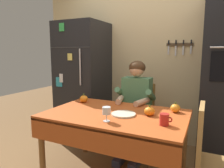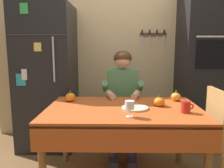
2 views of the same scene
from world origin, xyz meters
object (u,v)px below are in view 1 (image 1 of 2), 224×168
(coffee_mug, at_px, (164,119))
(pumpkin_medium, at_px, (84,99))
(refrigerator, at_px, (84,81))
(pumpkin_small, at_px, (150,111))
(chair_behind_person, at_px, (139,114))
(chair_right_side, at_px, (212,157))
(serving_tray, at_px, (123,114))
(dining_table, at_px, (115,121))
(seated_person, at_px, (135,101))
(pumpkin_large, at_px, (175,108))
(wine_glass, at_px, (107,111))

(coffee_mug, height_order, pumpkin_medium, pumpkin_medium)
(refrigerator, xyz_separation_m, pumpkin_small, (1.29, -0.81, -0.12))
(chair_behind_person, relative_size, pumpkin_small, 8.76)
(chair_behind_person, xyz_separation_m, chair_right_side, (0.89, -0.87, 0.00))
(serving_tray, bearing_deg, coffee_mug, -15.69)
(pumpkin_small, bearing_deg, dining_table, -167.17)
(refrigerator, xyz_separation_m, serving_tray, (1.05, -0.90, -0.15))
(dining_table, xyz_separation_m, chair_behind_person, (0.01, 0.79, -0.14))
(dining_table, bearing_deg, chair_right_side, -4.61)
(chair_behind_person, distance_m, seated_person, 0.29)
(coffee_mug, bearing_deg, pumpkin_large, 86.50)
(coffee_mug, relative_size, pumpkin_medium, 0.96)
(refrigerator, distance_m, wine_glass, 1.51)
(seated_person, bearing_deg, coffee_mug, -55.23)
(chair_right_side, relative_size, pumpkin_large, 8.58)
(chair_right_side, height_order, pumpkin_medium, chair_right_side)
(refrigerator, height_order, wine_glass, refrigerator)
(chair_right_side, bearing_deg, wine_glass, -167.88)
(seated_person, height_order, pumpkin_small, seated_person)
(refrigerator, distance_m, pumpkin_large, 1.61)
(chair_behind_person, height_order, pumpkin_medium, chair_behind_person)
(chair_right_side, height_order, wine_glass, chair_right_side)
(pumpkin_small, bearing_deg, pumpkin_medium, 168.85)
(refrigerator, xyz_separation_m, dining_table, (0.95, -0.88, -0.24))
(dining_table, bearing_deg, seated_person, 89.26)
(coffee_mug, bearing_deg, seated_person, 124.77)
(pumpkin_large, bearing_deg, chair_behind_person, 137.15)
(dining_table, distance_m, coffee_mug, 0.55)
(seated_person, bearing_deg, chair_behind_person, 90.00)
(chair_right_side, xyz_separation_m, pumpkin_medium, (-1.43, 0.32, 0.27))
(pumpkin_medium, bearing_deg, chair_behind_person, 45.26)
(pumpkin_large, relative_size, pumpkin_medium, 0.98)
(coffee_mug, distance_m, pumpkin_medium, 1.12)
(coffee_mug, distance_m, pumpkin_large, 0.43)
(chair_behind_person, height_order, pumpkin_small, chair_behind_person)
(wine_glass, height_order, pumpkin_large, wine_glass)
(dining_table, relative_size, chair_right_side, 1.51)
(pumpkin_medium, relative_size, serving_tray, 0.46)
(wine_glass, bearing_deg, chair_right_side, 12.12)
(dining_table, relative_size, coffee_mug, 13.18)
(dining_table, xyz_separation_m, serving_tray, (0.10, -0.02, 0.09))
(chair_behind_person, xyz_separation_m, seated_person, (-0.00, -0.19, 0.23))
(refrigerator, xyz_separation_m, chair_behind_person, (0.96, -0.09, -0.39))
(chair_behind_person, xyz_separation_m, pumpkin_large, (0.54, -0.50, 0.27))
(pumpkin_small, bearing_deg, chair_right_side, -14.77)
(chair_behind_person, xyz_separation_m, pumpkin_small, (0.33, -0.72, 0.27))
(dining_table, height_order, pumpkin_small, pumpkin_small)
(refrigerator, xyz_separation_m, coffee_mug, (1.47, -1.02, -0.11))
(serving_tray, bearing_deg, seated_person, 98.58)
(seated_person, xyz_separation_m, pumpkin_medium, (-0.54, -0.36, 0.05))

